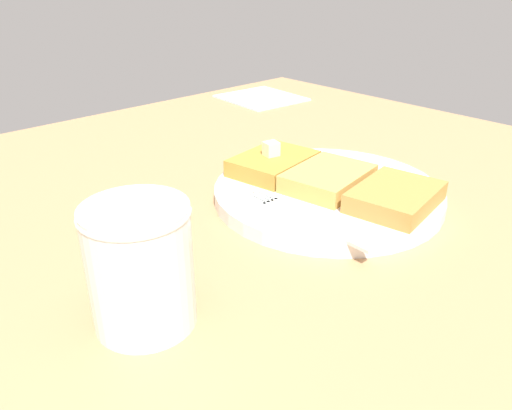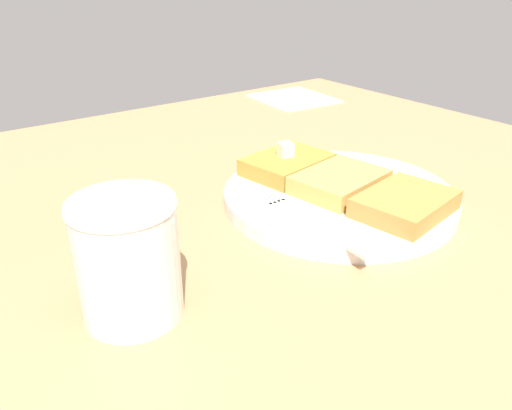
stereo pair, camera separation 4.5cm
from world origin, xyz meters
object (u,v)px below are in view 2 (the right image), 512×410
Objects in this scene: plate at (340,196)px; napkin at (293,98)px; fork at (301,217)px; syrup_jar at (129,264)px.

plate reaches higher than napkin.
fork is 1.11× the size of napkin.
napkin is (-41.64, 34.57, -1.61)cm from fork.
fork is (2.48, -7.99, 0.84)cm from plate.
plate is at bearing -34.17° from napkin.
plate is 2.68× the size of syrup_jar.
syrup_jar reaches higher than plate.
syrup_jar reaches higher than napkin.
syrup_jar is (1.78, -18.47, 2.59)cm from fork.
syrup_jar is at bearing -80.86° from plate.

